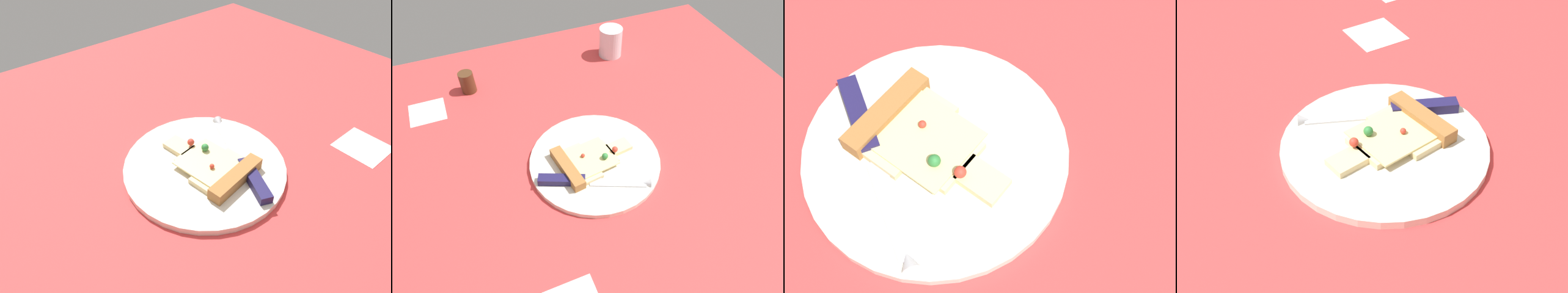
% 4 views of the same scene
% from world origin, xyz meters
% --- Properties ---
extents(ground_plane, '(1.28, 1.28, 0.03)m').
position_xyz_m(ground_plane, '(0.00, -0.00, -0.01)').
color(ground_plane, '#D13838').
rests_on(ground_plane, ground).
extents(plate, '(0.29, 0.29, 0.01)m').
position_xyz_m(plate, '(-0.01, -0.06, 0.01)').
color(plate, silver).
rests_on(plate, ground_plane).
extents(pizza_slice, '(0.18, 0.12, 0.03)m').
position_xyz_m(pizza_slice, '(0.01, -0.06, 0.02)').
color(pizza_slice, beige).
rests_on(pizza_slice, plate).
extents(knife, '(0.23, 0.12, 0.02)m').
position_xyz_m(knife, '(0.04, -0.01, 0.02)').
color(knife, silver).
rests_on(knife, plate).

